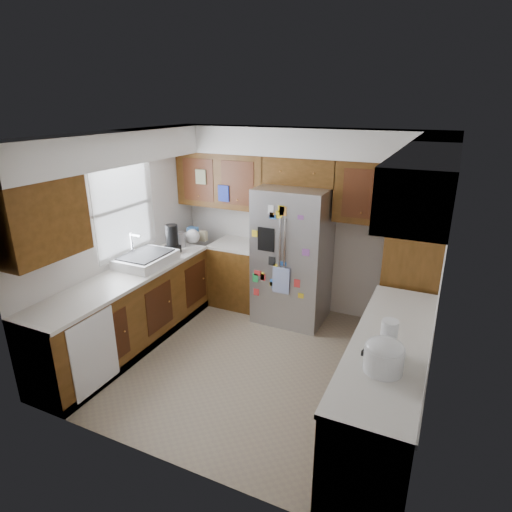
{
  "coord_description": "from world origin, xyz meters",
  "views": [
    {
      "loc": [
        1.79,
        -3.77,
        2.81
      ],
      "look_at": [
        -0.13,
        0.35,
        1.15
      ],
      "focal_mm": 30.0,
      "sensor_mm": 36.0,
      "label": 1
    }
  ],
  "objects_px": {
    "pantry": "(414,261)",
    "rice_cooker": "(384,355)",
    "fridge": "(293,255)",
    "paper_towel": "(389,338)"
  },
  "relations": [
    {
      "from": "fridge",
      "to": "rice_cooker",
      "type": "height_order",
      "value": "fridge"
    },
    {
      "from": "pantry",
      "to": "rice_cooker",
      "type": "xyz_separation_m",
      "value": [
        -0.0,
        -2.08,
        -0.02
      ]
    },
    {
      "from": "fridge",
      "to": "rice_cooker",
      "type": "xyz_separation_m",
      "value": [
        1.5,
        -2.13,
        0.15
      ]
    },
    {
      "from": "fridge",
      "to": "paper_towel",
      "type": "xyz_separation_m",
      "value": [
        1.49,
        -1.89,
        0.17
      ]
    },
    {
      "from": "pantry",
      "to": "fridge",
      "type": "height_order",
      "value": "pantry"
    },
    {
      "from": "pantry",
      "to": "rice_cooker",
      "type": "bearing_deg",
      "value": -90.01
    },
    {
      "from": "pantry",
      "to": "paper_towel",
      "type": "xyz_separation_m",
      "value": [
        -0.01,
        -1.84,
        -0.01
      ]
    },
    {
      "from": "pantry",
      "to": "paper_towel",
      "type": "bearing_deg",
      "value": -90.2
    },
    {
      "from": "pantry",
      "to": "fridge",
      "type": "distance_m",
      "value": 1.51
    },
    {
      "from": "pantry",
      "to": "rice_cooker",
      "type": "height_order",
      "value": "pantry"
    }
  ]
}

